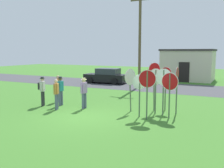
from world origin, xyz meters
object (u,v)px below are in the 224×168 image
object	(u,v)px
parked_car_on_street	(106,76)
person_in_blue	(61,89)
stop_sign_rear_right	(154,78)
stop_sign_low_front	(130,82)
stop_sign_far_back	(166,81)
person_holding_notes	(58,87)
person_with_sunhat	(84,91)
stop_sign_rear_left	(147,85)
stop_sign_leaning_left	(140,88)
stop_sign_tallest	(170,87)
stop_sign_nearest	(177,83)
person_in_teal	(42,89)
utility_pole	(140,39)
stop_sign_leaning_right	(163,83)
stop_sign_center_cluster	(156,83)
person_on_left	(56,93)

from	to	relation	value
parked_car_on_street	person_in_blue	size ratio (longest dim) A/B	2.54
stop_sign_rear_right	stop_sign_low_front	xyz separation A→B (m)	(-1.09, -0.74, -0.21)
stop_sign_far_back	stop_sign_low_front	distance (m)	1.97
person_holding_notes	person_with_sunhat	size ratio (longest dim) A/B	0.97
stop_sign_rear_left	stop_sign_leaning_left	size ratio (longest dim) A/B	1.12
parked_car_on_street	stop_sign_tallest	xyz separation A→B (m)	(9.19, -10.64, 0.84)
stop_sign_nearest	stop_sign_tallest	bearing A→B (deg)	-97.79
stop_sign_rear_left	person_in_teal	world-z (taller)	stop_sign_rear_left
stop_sign_tallest	parked_car_on_street	bearing A→B (deg)	130.81
utility_pole	stop_sign_leaning_right	world-z (taller)	utility_pole
stop_sign_rear_left	person_with_sunhat	size ratio (longest dim) A/B	1.36
stop_sign_rear_left	utility_pole	bearing A→B (deg)	112.74
stop_sign_rear_right	stop_sign_tallest	bearing A→B (deg)	-45.81
stop_sign_leaning_left	stop_sign_tallest	bearing A→B (deg)	18.61
stop_sign_rear_right	stop_sign_low_front	bearing A→B (deg)	-145.85
utility_pole	stop_sign_nearest	world-z (taller)	utility_pole
stop_sign_nearest	stop_sign_center_cluster	world-z (taller)	stop_sign_nearest
person_in_teal	person_with_sunhat	distance (m)	2.63
stop_sign_rear_right	person_on_left	bearing A→B (deg)	-155.46
stop_sign_leaning_right	person_on_left	xyz separation A→B (m)	(-5.58, -1.49, -0.68)
stop_sign_rear_right	stop_sign_low_front	world-z (taller)	stop_sign_rear_right
stop_sign_rear_left	person_in_blue	xyz separation A→B (m)	(-5.62, 0.67, -0.65)
stop_sign_leaning_left	person_in_blue	xyz separation A→B (m)	(-5.13, 0.37, -0.45)
stop_sign_low_front	person_on_left	bearing A→B (deg)	-158.55
stop_sign_rear_right	stop_sign_leaning_right	size ratio (longest dim) A/B	1.11
parked_car_on_street	stop_sign_low_front	xyz separation A→B (m)	(6.96, -10.21, 0.89)
stop_sign_far_back	person_in_teal	bearing A→B (deg)	-161.43
person_with_sunhat	person_in_blue	bearing A→B (deg)	178.43
stop_sign_leaning_right	stop_sign_center_cluster	bearing A→B (deg)	162.10
stop_sign_tallest	stop_sign_far_back	world-z (taller)	stop_sign_far_back
stop_sign_far_back	stop_sign_rear_left	bearing A→B (deg)	-95.86
stop_sign_nearest	person_holding_notes	size ratio (longest dim) A/B	1.44
stop_sign_tallest	stop_sign_leaning_left	size ratio (longest dim) A/B	1.05
stop_sign_center_cluster	person_on_left	bearing A→B (deg)	-162.35
person_on_left	stop_sign_leaning_left	bearing A→B (deg)	7.28
person_on_left	person_in_blue	distance (m)	1.07
stop_sign_nearest	stop_sign_leaning_left	xyz separation A→B (m)	(-1.48, -1.41, -0.20)
utility_pole	person_in_teal	size ratio (longest dim) A/B	4.78
stop_sign_leaning_right	stop_sign_far_back	world-z (taller)	stop_sign_far_back
person_holding_notes	person_in_blue	xyz separation A→B (m)	(0.84, -0.81, 0.03)
stop_sign_low_front	person_on_left	size ratio (longest dim) A/B	1.36
person_in_teal	stop_sign_center_cluster	bearing A→B (deg)	10.98
utility_pole	stop_sign_nearest	xyz separation A→B (m)	(5.34, -8.64, -2.70)
parked_car_on_street	stop_sign_far_back	xyz separation A→B (m)	(8.56, -9.05, 0.90)
person_in_teal	stop_sign_far_back	bearing A→B (deg)	18.57
stop_sign_leaning_right	person_holding_notes	size ratio (longest dim) A/B	1.40
stop_sign_rear_left	stop_sign_leaning_left	distance (m)	0.61
utility_pole	person_with_sunhat	bearing A→B (deg)	-87.57
utility_pole	stop_sign_leaning_left	xyz separation A→B (m)	(3.85, -10.05, -2.90)
person_in_blue	person_with_sunhat	bearing A→B (deg)	-1.57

